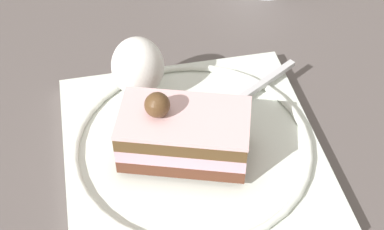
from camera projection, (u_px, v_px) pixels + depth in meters
name	position (u px, v px, depth m)	size (l,w,h in m)	color
ground_plane	(213.00, 145.00, 0.47)	(2.40, 2.40, 0.00)	#584F4D
dessert_plate	(192.00, 148.00, 0.46)	(0.22, 0.22, 0.02)	silver
cake_slice	(183.00, 133.00, 0.43)	(0.11, 0.09, 0.06)	brown
whipped_cream_dollop	(138.00, 67.00, 0.48)	(0.04, 0.04, 0.05)	white
fork	(248.00, 93.00, 0.49)	(0.10, 0.06, 0.00)	silver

